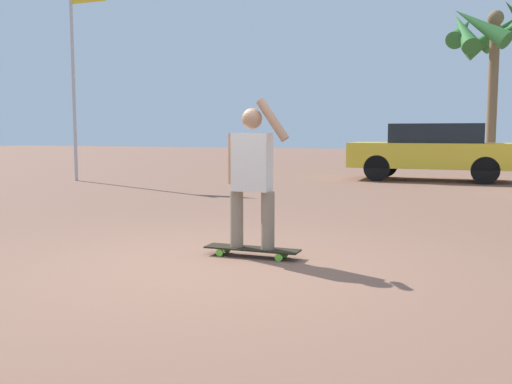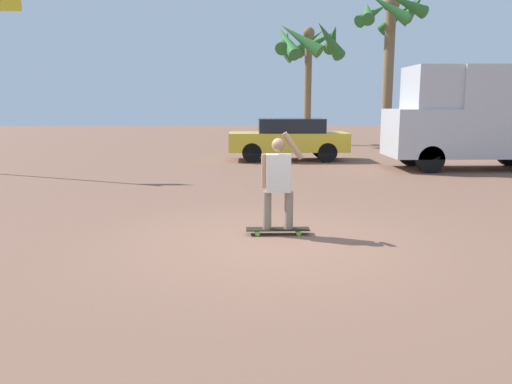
# 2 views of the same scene
# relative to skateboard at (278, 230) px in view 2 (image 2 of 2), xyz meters

# --- Properties ---
(ground_plane) EXTENTS (80.00, 80.00, 0.00)m
(ground_plane) POSITION_rel_skateboard_xyz_m (-0.09, -0.54, -0.08)
(ground_plane) COLOR brown
(skateboard) EXTENTS (1.02, 0.24, 0.10)m
(skateboard) POSITION_rel_skateboard_xyz_m (0.00, 0.00, 0.00)
(skateboard) COLOR black
(skateboard) RESTS_ON ground_plane
(person_skateboarder) EXTENTS (0.67, 0.22, 1.56)m
(person_skateboarder) POSITION_rel_skateboard_xyz_m (-0.00, 0.00, 0.83)
(person_skateboarder) COLOR gray
(person_skateboarder) RESTS_ON skateboard
(camper_van) EXTENTS (5.43, 2.02, 3.22)m
(camper_van) POSITION_rel_skateboard_xyz_m (6.92, 7.96, 1.66)
(camper_van) COLOR black
(camper_van) RESTS_ON ground_plane
(parked_car_yellow) EXTENTS (4.35, 1.71, 1.53)m
(parked_car_yellow) POSITION_rel_skateboard_xyz_m (1.12, 10.66, 0.74)
(parked_car_yellow) COLOR black
(parked_car_yellow) RESTS_ON ground_plane
(palm_tree_near_van) EXTENTS (3.60, 3.72, 7.60)m
(palm_tree_near_van) POSITION_rel_skateboard_xyz_m (6.95, 18.47, 5.94)
(palm_tree_near_van) COLOR brown
(palm_tree_near_van) RESTS_ON ground_plane
(palm_tree_center_background) EXTENTS (3.77, 3.85, 6.12)m
(palm_tree_center_background) POSITION_rel_skateboard_xyz_m (2.72, 18.16, 4.91)
(palm_tree_center_background) COLOR brown
(palm_tree_center_background) RESTS_ON ground_plane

